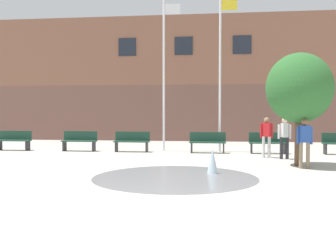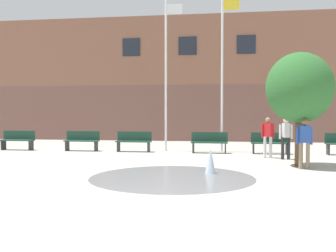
# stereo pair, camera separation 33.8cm
# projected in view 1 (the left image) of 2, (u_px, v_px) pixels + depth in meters

# --- Properties ---
(ground_plane) EXTENTS (100.00, 100.00, 0.00)m
(ground_plane) POSITION_uv_depth(u_px,v_px,m) (96.00, 221.00, 6.56)
(ground_plane) COLOR #B2ADA3
(library_building) EXTENTS (36.00, 6.05, 7.72)m
(library_building) POSITION_uv_depth(u_px,v_px,m) (187.00, 82.00, 26.92)
(library_building) COLOR brown
(library_building) RESTS_ON ground
(splash_fountain) EXTENTS (4.56, 4.56, 0.75)m
(splash_fountain) POSITION_uv_depth(u_px,v_px,m) (187.00, 172.00, 11.06)
(splash_fountain) COLOR gray
(splash_fountain) RESTS_ON ground
(park_bench_far_left) EXTENTS (1.60, 0.44, 0.91)m
(park_bench_far_left) POSITION_uv_depth(u_px,v_px,m) (14.00, 140.00, 18.45)
(park_bench_far_left) COLOR #28282D
(park_bench_far_left) RESTS_ON ground
(park_bench_under_left_flagpole) EXTENTS (1.60, 0.44, 0.91)m
(park_bench_under_left_flagpole) POSITION_uv_depth(u_px,v_px,m) (80.00, 141.00, 18.11)
(park_bench_under_left_flagpole) COLOR #28282D
(park_bench_under_left_flagpole) RESTS_ON ground
(park_bench_center) EXTENTS (1.60, 0.44, 0.91)m
(park_bench_center) POSITION_uv_depth(u_px,v_px,m) (132.00, 141.00, 17.77)
(park_bench_center) COLOR #28282D
(park_bench_center) RESTS_ON ground
(park_bench_under_right_flagpole) EXTENTS (1.60, 0.44, 0.91)m
(park_bench_under_right_flagpole) POSITION_uv_depth(u_px,v_px,m) (208.00, 142.00, 17.30)
(park_bench_under_right_flagpole) COLOR #28282D
(park_bench_under_right_flagpole) RESTS_ON ground
(park_bench_near_trashcan) EXTENTS (1.60, 0.44, 0.91)m
(park_bench_near_trashcan) POSITION_uv_depth(u_px,v_px,m) (268.00, 142.00, 17.02)
(park_bench_near_trashcan) COLOR #28282D
(park_bench_near_trashcan) RESTS_ON ground
(adult_in_red) EXTENTS (0.50, 0.36, 1.59)m
(adult_in_red) POSITION_uv_depth(u_px,v_px,m) (284.00, 135.00, 15.00)
(adult_in_red) COLOR #28282D
(adult_in_red) RESTS_ON ground
(adult_watching) EXTENTS (0.50, 0.36, 1.59)m
(adult_watching) POSITION_uv_depth(u_px,v_px,m) (266.00, 134.00, 15.46)
(adult_watching) COLOR silver
(adult_watching) RESTS_ON ground
(adult_near_bench) EXTENTS (0.50, 0.29, 1.59)m
(adult_near_bench) POSITION_uv_depth(u_px,v_px,m) (305.00, 139.00, 12.51)
(adult_near_bench) COLOR #89755B
(adult_near_bench) RESTS_ON ground
(flagpole_left) EXTENTS (0.80, 0.10, 7.12)m
(flagpole_left) POSITION_uv_depth(u_px,v_px,m) (164.00, 68.00, 18.02)
(flagpole_left) COLOR silver
(flagpole_left) RESTS_ON ground
(flagpole_right) EXTENTS (0.80, 0.10, 7.21)m
(flagpole_right) POSITION_uv_depth(u_px,v_px,m) (221.00, 67.00, 17.70)
(flagpole_right) COLOR silver
(flagpole_right) RESTS_ON ground
(street_tree_near_building) EXTENTS (2.20, 2.20, 3.78)m
(street_tree_near_building) POSITION_uv_depth(u_px,v_px,m) (299.00, 88.00, 13.07)
(street_tree_near_building) COLOR brown
(street_tree_near_building) RESTS_ON ground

